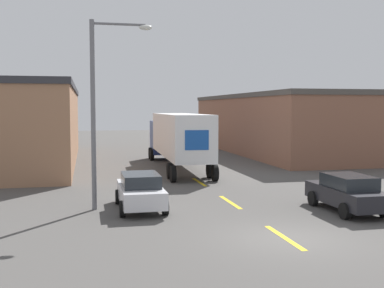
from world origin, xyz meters
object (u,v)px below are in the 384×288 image
parked_car_right_near (347,192)px  street_lamp (100,100)px  fire_hydrant (373,196)px  parked_car_left_near (140,191)px  semi_truck (177,136)px

parked_car_right_near → street_lamp: (-9.95, 2.63, 3.82)m
fire_hydrant → street_lamp: bearing=170.6°
parked_car_left_near → street_lamp: (-1.60, 0.36, 3.82)m
parked_car_right_near → parked_car_left_near: 8.65m
fire_hydrant → parked_car_left_near: bearing=171.1°
semi_truck → street_lamp: bearing=-111.8°
parked_car_left_near → semi_truck: bearing=73.0°
parked_car_right_near → parked_car_left_near: size_ratio=1.00×
fire_hydrant → parked_car_right_near: bearing=-157.3°
parked_car_left_near → fire_hydrant: 10.15m
semi_truck → parked_car_right_near: semi_truck is taller
semi_truck → parked_car_right_near: (4.23, -15.76, -1.53)m
parked_car_right_near → fire_hydrant: parked_car_right_near is taller
parked_car_right_near → fire_hydrant: (1.68, 0.70, -0.34)m
fire_hydrant → semi_truck: bearing=111.4°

